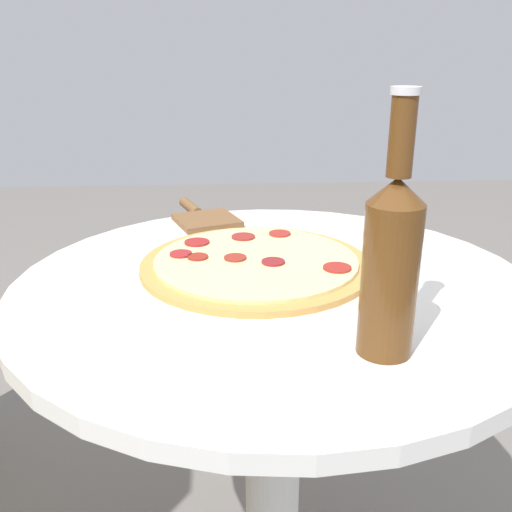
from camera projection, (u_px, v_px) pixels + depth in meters
table at (273, 397)px, 0.95m from camera, size 0.80×0.80×0.78m
pizza at (256, 263)px, 0.92m from camera, size 0.37×0.37×0.02m
beer_bottle at (391, 260)px, 0.63m from camera, size 0.06×0.06×0.30m
pizza_paddle at (203, 217)px, 1.17m from camera, size 0.23×0.15×0.02m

